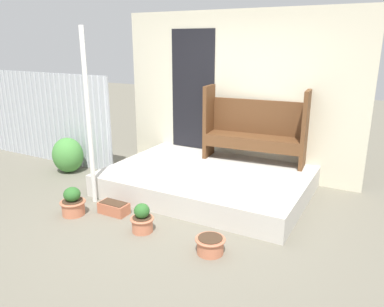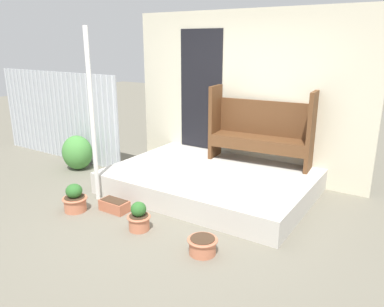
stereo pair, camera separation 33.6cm
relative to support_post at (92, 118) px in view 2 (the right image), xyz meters
name	(u,v)px [view 2 (the right image)]	position (x,y,z in m)	size (l,w,h in m)	color
ground_plane	(171,217)	(1.22, 0.08, -1.16)	(24.00, 24.00, 0.00)	#706B5B
porch_slab	(210,181)	(1.20, 1.08, -1.00)	(2.83, 2.00, 0.31)	beige
house_wall	(242,95)	(1.16, 2.11, 0.14)	(4.03, 0.08, 2.60)	beige
fence_corrugated	(57,115)	(-2.09, 1.04, -0.36)	(3.07, 0.05, 1.60)	#ADB2B7
support_post	(92,118)	(0.00, 0.00, 0.00)	(0.06, 0.06, 2.31)	white
bench	(261,128)	(1.62, 1.87, -0.29)	(1.59, 0.53, 1.15)	brown
flower_pot_left	(75,199)	(0.05, -0.45, -1.00)	(0.32, 0.32, 0.37)	#C67251
flower_pot_middle	(139,218)	(1.09, -0.39, -1.01)	(0.28, 0.28, 0.35)	#C67251
flower_pot_right	(203,245)	(1.98, -0.42, -1.06)	(0.32, 0.32, 0.18)	#C67251
planter_box_rect	(114,205)	(0.48, -0.17, -1.08)	(0.38, 0.20, 0.15)	#B76647
shrub_by_fence	(77,152)	(-1.23, 0.72, -0.86)	(0.53, 0.48, 0.59)	#478C3D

